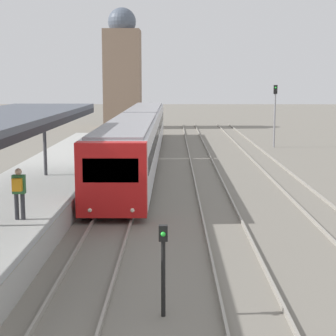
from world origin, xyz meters
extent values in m
cube|color=black|center=(-1.77, 8.99, 3.83)|extent=(0.08, 23.45, 0.24)
cylinder|color=#47474C|center=(-3.73, 18.37, 2.42)|extent=(0.16, 0.16, 3.06)
cylinder|color=#2D2D33|center=(-2.73, 9.83, 1.31)|extent=(0.14, 0.14, 0.85)
cylinder|color=#2D2D33|center=(-2.53, 9.83, 1.31)|extent=(0.14, 0.14, 0.85)
cube|color=#2D6638|center=(-2.63, 9.83, 2.04)|extent=(0.40, 0.22, 0.60)
sphere|color=tan|center=(-2.63, 9.83, 2.44)|extent=(0.22, 0.22, 0.22)
cube|color=orange|center=(-2.63, 9.63, 2.06)|extent=(0.30, 0.18, 0.40)
cube|color=red|center=(0.00, 12.84, 1.67)|extent=(2.63, 0.70, 2.79)
cube|color=black|center=(0.00, 12.51, 2.06)|extent=(2.05, 0.04, 0.89)
sphere|color=#EFEACC|center=(-0.79, 12.50, 0.57)|extent=(0.16, 0.16, 0.16)
sphere|color=#EFEACC|center=(0.79, 12.50, 0.57)|extent=(0.16, 0.16, 0.16)
cube|color=silver|center=(0.00, 21.65, 1.67)|extent=(2.63, 16.91, 2.79)
cube|color=gray|center=(0.00, 21.65, 3.12)|extent=(2.32, 16.57, 0.12)
cube|color=black|center=(0.00, 21.65, 1.97)|extent=(2.65, 15.56, 0.73)
cylinder|color=black|center=(-1.12, 16.15, 0.35)|extent=(0.12, 0.70, 0.70)
cylinder|color=black|center=(1.12, 16.15, 0.35)|extent=(0.12, 0.70, 0.70)
cylinder|color=black|center=(-1.12, 27.14, 0.35)|extent=(0.12, 0.70, 0.70)
cylinder|color=black|center=(1.12, 27.14, 0.35)|extent=(0.12, 0.70, 0.70)
cube|color=silver|center=(0.00, 38.91, 1.67)|extent=(2.63, 16.91, 2.79)
cube|color=gray|center=(0.00, 38.91, 3.12)|extent=(2.32, 16.57, 0.12)
cube|color=black|center=(0.00, 38.91, 1.97)|extent=(2.65, 15.56, 0.73)
cylinder|color=black|center=(-1.12, 33.41, 0.35)|extent=(0.12, 0.70, 0.70)
cylinder|color=black|center=(1.12, 33.41, 0.35)|extent=(0.12, 0.70, 0.70)
cylinder|color=black|center=(-1.12, 44.40, 0.35)|extent=(0.12, 0.70, 0.70)
cylinder|color=black|center=(1.12, 44.40, 0.35)|extent=(0.12, 0.70, 0.70)
cylinder|color=black|center=(2.07, 4.42, 0.88)|extent=(0.10, 0.10, 1.77)
cube|color=black|center=(2.07, 4.42, 1.95)|extent=(0.20, 0.14, 0.36)
sphere|color=green|center=(2.07, 4.33, 1.95)|extent=(0.11, 0.11, 0.11)
cylinder|color=gray|center=(10.38, 37.17, 2.48)|extent=(0.14, 0.14, 4.96)
cube|color=black|center=(10.38, 37.17, 4.61)|extent=(0.28, 0.20, 0.70)
sphere|color=green|center=(10.38, 37.05, 4.75)|extent=(0.14, 0.14, 0.14)
cube|color=#89705B|center=(-3.39, 55.94, 5.43)|extent=(4.04, 4.04, 10.86)
sphere|color=#4C5666|center=(-3.39, 55.94, 11.72)|extent=(3.10, 3.10, 3.10)
camera|label=1|loc=(2.29, -7.67, 5.30)|focal=60.00mm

